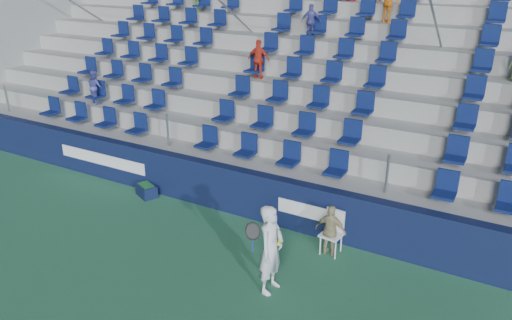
{
  "coord_description": "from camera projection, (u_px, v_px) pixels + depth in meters",
  "views": [
    {
      "loc": [
        5.39,
        -6.37,
        5.95
      ],
      "look_at": [
        0.2,
        2.8,
        1.7
      ],
      "focal_mm": 35.0,
      "sensor_mm": 36.0,
      "label": 1
    }
  ],
  "objects": [
    {
      "name": "grandstand",
      "position": [
        336.0,
        90.0,
        15.68
      ],
      "size": [
        24.0,
        8.17,
        6.63
      ],
      "color": "gray",
      "rests_on": "ground"
    },
    {
      "name": "ball_bin",
      "position": [
        146.0,
        190.0,
        13.43
      ],
      "size": [
        0.7,
        0.6,
        0.34
      ],
      "color": "#0F1637",
      "rests_on": "ground"
    },
    {
      "name": "line_judge_chair",
      "position": [
        333.0,
        228.0,
        10.75
      ],
      "size": [
        0.47,
        0.49,
        0.98
      ],
      "color": "white",
      "rests_on": "ground"
    },
    {
      "name": "sponsor_wall",
      "position": [
        256.0,
        196.0,
        12.14
      ],
      "size": [
        24.0,
        0.32,
        1.2
      ],
      "color": "#0F173A",
      "rests_on": "ground"
    },
    {
      "name": "tennis_player",
      "position": [
        271.0,
        249.0,
        9.35
      ],
      "size": [
        0.69,
        0.67,
        1.8
      ],
      "color": "silver",
      "rests_on": "ground"
    },
    {
      "name": "line_judge",
      "position": [
        331.0,
        231.0,
        10.62
      ],
      "size": [
        0.69,
        0.31,
        1.16
      ],
      "primitive_type": "imported",
      "rotation": [
        0.0,
        0.0,
        3.18
      ],
      "color": "tan",
      "rests_on": "ground"
    },
    {
      "name": "ground",
      "position": [
        177.0,
        284.0,
        9.83
      ],
      "size": [
        70.0,
        70.0,
        0.0
      ],
      "primitive_type": "plane",
      "color": "#2D6A46",
      "rests_on": "ground"
    }
  ]
}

